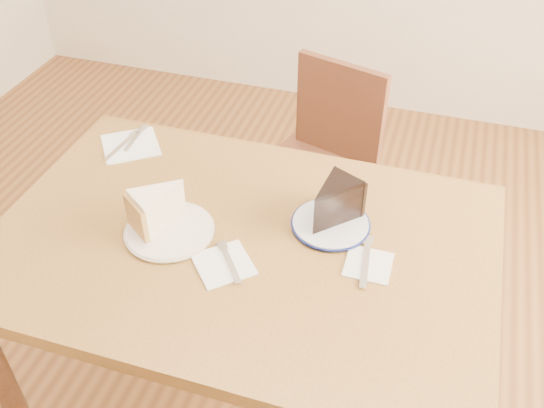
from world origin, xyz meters
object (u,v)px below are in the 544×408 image
(table, at_px, (243,268))
(chair_far, at_px, (319,168))
(chocolate_cake, at_px, (331,206))
(plate_cream, at_px, (170,231))
(plate_navy, at_px, (331,224))
(carrot_cake, at_px, (162,207))

(table, bearing_deg, chair_far, 88.19)
(chocolate_cake, bearing_deg, plate_cream, 46.96)
(table, bearing_deg, plate_cream, -169.86)
(chair_far, height_order, plate_cream, chair_far)
(plate_navy, height_order, carrot_cake, carrot_cake)
(chair_far, bearing_deg, plate_cream, 92.40)
(chair_far, xyz_separation_m, plate_cream, (-0.20, -0.76, 0.31))
(plate_cream, bearing_deg, chocolate_cake, 21.64)
(plate_cream, bearing_deg, chair_far, 75.49)
(plate_navy, height_order, chocolate_cake, chocolate_cake)
(plate_navy, bearing_deg, table, -150.21)
(carrot_cake, bearing_deg, chair_far, 109.15)
(chair_far, height_order, plate_navy, chair_far)
(plate_cream, height_order, carrot_cake, carrot_cake)
(plate_navy, xyz_separation_m, carrot_cake, (-0.39, -0.12, 0.05))
(table, xyz_separation_m, plate_navy, (0.19, 0.11, 0.10))
(table, bearing_deg, carrot_cake, -177.50)
(carrot_cake, distance_m, chocolate_cake, 0.41)
(table, height_order, plate_cream, plate_cream)
(table, xyz_separation_m, plate_cream, (-0.17, -0.03, 0.10))
(chair_far, distance_m, plate_navy, 0.71)
(chair_far, relative_size, carrot_cake, 6.36)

